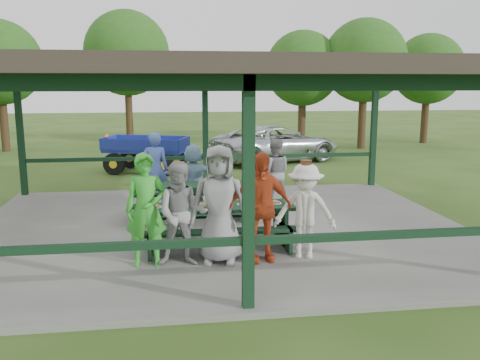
{
  "coord_description": "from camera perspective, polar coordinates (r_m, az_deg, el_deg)",
  "views": [
    {
      "loc": [
        -0.97,
        -9.99,
        2.99
      ],
      "look_at": [
        0.38,
        -0.3,
        1.13
      ],
      "focal_mm": 38.0,
      "sensor_mm": 36.0,
      "label": 1
    }
  ],
  "objects": [
    {
      "name": "ground",
      "position": [
        10.47,
        -2.3,
        -5.82
      ],
      "size": [
        90.0,
        90.0,
        0.0
      ],
      "primitive_type": "plane",
      "color": "#2D4C17",
      "rests_on": "ground"
    },
    {
      "name": "table_setting",
      "position": [
        9.1,
        -2.47,
        -2.61
      ],
      "size": [
        2.42,
        0.45,
        0.1
      ],
      "color": "white",
      "rests_on": "picnic_table_near"
    },
    {
      "name": "contestant_green",
      "position": [
        8.22,
        -10.48,
        -3.33
      ],
      "size": [
        0.68,
        0.45,
        1.82
      ],
      "primitive_type": "imported",
      "rotation": [
        0.0,
        0.0,
        -0.03
      ],
      "color": "green",
      "rests_on": "concrete_slab"
    },
    {
      "name": "tree_mid",
      "position": [
        24.21,
        7.08,
        12.29
      ],
      "size": [
        3.47,
        3.47,
        5.42
      ],
      "color": "#352215",
      "rests_on": "ground"
    },
    {
      "name": "picnic_table_near",
      "position": [
        9.15,
        -2.54,
        -4.51
      ],
      "size": [
        2.75,
        1.39,
        0.75
      ],
      "color": "black",
      "rests_on": "concrete_slab"
    },
    {
      "name": "pickup_truck",
      "position": [
        19.78,
        4.11,
        4.1
      ],
      "size": [
        5.55,
        4.02,
        1.4
      ],
      "primitive_type": "imported",
      "rotation": [
        0.0,
        0.0,
        1.95
      ],
      "color": "silver",
      "rests_on": "ground"
    },
    {
      "name": "tree_left",
      "position": [
        26.68,
        -12.6,
        13.7
      ],
      "size": [
        4.22,
        4.22,
        6.59
      ],
      "color": "#352215",
      "rests_on": "ground"
    },
    {
      "name": "spectator_grey",
      "position": [
        12.06,
        3.86,
        0.83
      ],
      "size": [
        0.88,
        0.73,
        1.62
      ],
      "primitive_type": "imported",
      "rotation": [
        0.0,
        0.0,
        2.98
      ],
      "color": "gray",
      "rests_on": "concrete_slab"
    },
    {
      "name": "contestant_grey_mid",
      "position": [
        8.22,
        -2.33,
        -2.77
      ],
      "size": [
        1.04,
        0.78,
        1.93
      ],
      "primitive_type": "imported",
      "rotation": [
        0.0,
        0.0,
        -0.19
      ],
      "color": "gray",
      "rests_on": "concrete_slab"
    },
    {
      "name": "spectator_blue",
      "position": [
        12.27,
        -9.53,
        1.22
      ],
      "size": [
        0.65,
        0.43,
        1.77
      ],
      "primitive_type": "imported",
      "rotation": [
        0.0,
        0.0,
        3.16
      ],
      "color": "#425CAD",
      "rests_on": "concrete_slab"
    },
    {
      "name": "farm_trailer",
      "position": [
        17.65,
        -10.47,
        2.95
      ],
      "size": [
        3.72,
        2.27,
        1.3
      ],
      "rotation": [
        0.0,
        0.0,
        -0.3
      ],
      "color": "navy",
      "rests_on": "ground"
    },
    {
      "name": "concrete_slab",
      "position": [
        10.46,
        -2.31,
        -5.56
      ],
      "size": [
        10.0,
        8.0,
        0.1
      ],
      "primitive_type": "cube",
      "color": "slate",
      "rests_on": "ground"
    },
    {
      "name": "picnic_table_far",
      "position": [
        11.07,
        -4.96,
        -1.84
      ],
      "size": [
        2.77,
        1.39,
        0.75
      ],
      "color": "black",
      "rests_on": "concrete_slab"
    },
    {
      "name": "spectator_lblue",
      "position": [
        11.8,
        -5.25,
        0.38
      ],
      "size": [
        1.45,
        0.52,
        1.54
      ],
      "primitive_type": "imported",
      "rotation": [
        0.0,
        0.0,
        3.1
      ],
      "color": "#7BA0BF",
      "rests_on": "concrete_slab"
    },
    {
      "name": "contestant_red",
      "position": [
        8.31,
        2.27,
        -3.05
      ],
      "size": [
        1.1,
        0.53,
        1.81
      ],
      "primitive_type": "imported",
      "rotation": [
        0.0,
        0.0,
        0.09
      ],
      "color": "#B03C1A",
      "rests_on": "concrete_slab"
    },
    {
      "name": "contestant_white_fedora",
      "position": [
        8.54,
        7.31,
        -3.43
      ],
      "size": [
        1.16,
        0.87,
        1.66
      ],
      "rotation": [
        0.0,
        0.0,
        -0.29
      ],
      "color": "silver",
      "rests_on": "concrete_slab"
    },
    {
      "name": "tree_far_right",
      "position": [
        27.59,
        20.36,
        11.57
      ],
      "size": [
        3.49,
        3.49,
        5.45
      ],
      "color": "#352215",
      "rests_on": "ground"
    },
    {
      "name": "pavilion_structure",
      "position": [
        10.04,
        -2.44,
        11.79
      ],
      "size": [
        10.6,
        8.6,
        3.24
      ],
      "color": "black",
      "rests_on": "concrete_slab"
    },
    {
      "name": "contestant_grey_left",
      "position": [
        8.14,
        -6.52,
        -3.82
      ],
      "size": [
        0.85,
        0.68,
        1.69
      ],
      "primitive_type": "imported",
      "rotation": [
        0.0,
        0.0,
        -0.05
      ],
      "color": "gray",
      "rests_on": "concrete_slab"
    },
    {
      "name": "tree_right",
      "position": [
        24.36,
        13.83,
        12.85
      ],
      "size": [
        3.78,
        3.78,
        5.91
      ],
      "color": "#352215",
      "rests_on": "ground"
    }
  ]
}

